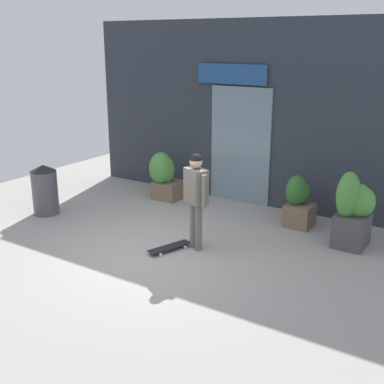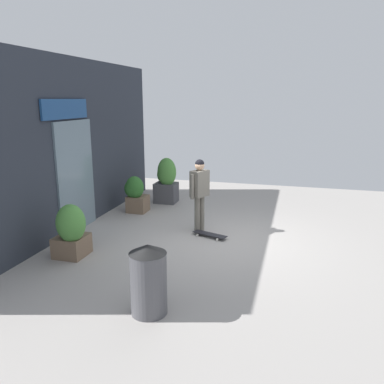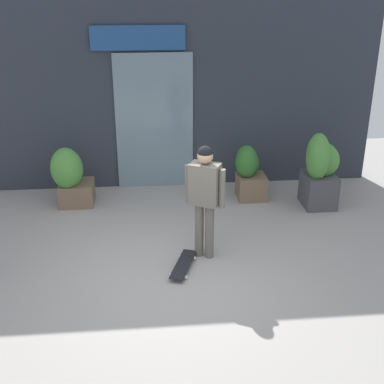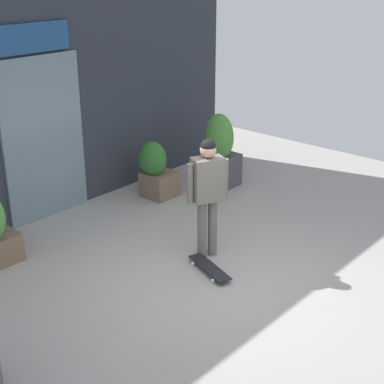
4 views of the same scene
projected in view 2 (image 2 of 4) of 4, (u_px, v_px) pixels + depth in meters
The scene contains 8 objects.
ground_plane at pixel (217, 240), 8.53m from camera, with size 12.00×12.00×0.00m, color #9E9993.
building_facade at pixel (72, 146), 8.96m from camera, with size 8.18×0.31×3.99m.
skateboarder at pixel (200, 188), 8.88m from camera, with size 0.55×0.42×1.72m.
skateboard at pixel (210, 234), 8.71m from camera, with size 0.46×0.84×0.08m.
planter_box_left at pixel (135, 193), 10.53m from camera, with size 0.57×0.59×1.02m.
planter_box_right at pixel (166, 180), 11.50m from camera, with size 0.64×0.67×1.38m.
planter_box_mid at pixel (71, 229), 7.47m from camera, with size 0.71×0.68×1.10m.
trash_bin at pixel (148, 279), 5.52m from camera, with size 0.54×0.54×1.06m.
Camera 2 is at (-7.90, -1.59, 3.06)m, focal length 35.93 mm.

